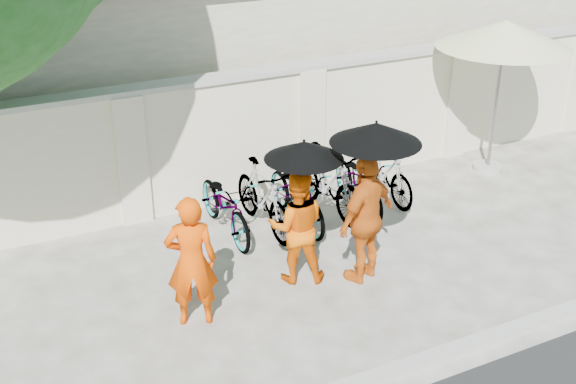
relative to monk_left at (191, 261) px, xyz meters
name	(u,v)px	position (x,y,z in m)	size (l,w,h in m)	color
ground	(284,307)	(1.09, -0.22, -0.83)	(80.00, 80.00, 0.00)	#BBB8AC
kerb	(355,384)	(1.09, -1.92, -0.77)	(40.00, 0.16, 0.12)	#A3A39A
compound_wall	(252,137)	(2.09, 2.98, 0.17)	(20.00, 0.30, 2.00)	silver
building_behind	(221,42)	(3.09, 6.78, 0.77)	(14.00, 6.00, 3.20)	beige
monk_left	(191,261)	(0.00, 0.00, 0.00)	(0.61, 0.40, 1.67)	#EC4500
monk_center	(297,227)	(1.54, 0.31, -0.06)	(0.75, 0.59, 1.55)	#E95F05
parasol_center	(304,150)	(1.59, 0.23, 1.03)	(0.99, 0.99, 1.10)	black
monk_right	(366,218)	(2.35, -0.06, 0.05)	(1.04, 0.43, 1.77)	#D05D13
parasol_right	(376,133)	(2.37, -0.14, 1.25)	(1.13, 1.13, 1.21)	black
patio_umbrella	(505,36)	(6.22, 1.99, 1.57)	(2.96, 2.96, 2.67)	#A3A39A
bike_0	(225,205)	(1.17, 1.88, -0.36)	(0.63, 1.81, 0.95)	gray
bike_1	(263,197)	(1.72, 1.76, -0.31)	(0.49, 1.75, 1.05)	gray
bike_2	(297,195)	(2.27, 1.73, -0.36)	(0.62, 1.79, 0.94)	gray
bike_3	(328,182)	(2.82, 1.77, -0.29)	(0.51, 1.82, 1.09)	gray
bike_4	(359,182)	(3.37, 1.73, -0.38)	(0.60, 1.72, 0.90)	gray
bike_5	(385,171)	(3.92, 1.85, -0.35)	(0.45, 1.60, 0.96)	gray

